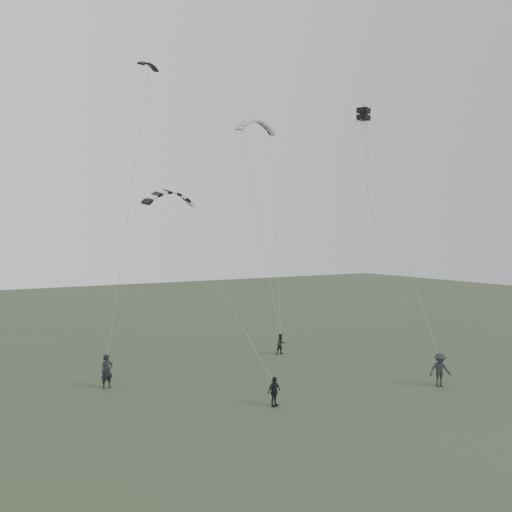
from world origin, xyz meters
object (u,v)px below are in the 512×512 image
kite_pale_large (257,121)px  kite_box (364,114)px  kite_dark_small (148,64)px  flyer_left (107,371)px  flyer_center (274,392)px  flyer_far (440,370)px  kite_striped (169,192)px  flyer_right (281,344)px

kite_pale_large → kite_box: size_ratio=5.01×
kite_dark_small → kite_box: size_ratio=2.11×
flyer_left → flyer_center: size_ratio=1.28×
flyer_far → kite_dark_small: kite_dark_small is taller
kite_pale_large → kite_dark_small: bearing=-159.4°
kite_box → kite_striped: bearing=139.8°
flyer_left → kite_pale_large: size_ratio=0.52×
flyer_left → flyer_far: flyer_far is taller
flyer_right → flyer_center: size_ratio=1.01×
flyer_center → kite_striped: (-2.88, 6.83, 10.36)m
kite_pale_large → kite_striped: 15.23m
flyer_right → flyer_far: 11.70m
flyer_far → kite_box: kite_box is taller
flyer_left → flyer_right: (12.92, 1.89, -0.20)m
flyer_center → kite_striped: bearing=97.5°
flyer_left → flyer_far: (16.34, -9.29, 0.00)m
kite_pale_large → kite_box: bearing=-90.2°
flyer_far → kite_dark_small: 25.27m
flyer_left → kite_dark_small: 18.73m
flyer_center → kite_pale_large: 24.30m
kite_dark_small → kite_pale_large: 12.33m
flyer_center → kite_box: 18.34m
kite_striped → kite_dark_small: bearing=89.1°
kite_striped → flyer_center: bearing=-73.8°
flyer_center → kite_dark_small: bearing=92.8°
flyer_left → kite_pale_large: bearing=15.4°
flyer_center → kite_pale_large: kite_pale_large is taller
flyer_far → kite_pale_large: 24.26m
flyer_right → kite_striped: kite_striped is taller
flyer_right → kite_striped: 14.16m
flyer_center → kite_box: (8.97, 3.45, 15.62)m
flyer_left → kite_dark_small: size_ratio=1.22×
flyer_far → kite_dark_small: size_ratio=1.23×
flyer_far → flyer_left: bearing=174.5°
kite_dark_small → kite_striped: (0.28, -2.77, -8.14)m
kite_striped → kite_box: 13.39m
flyer_right → kite_box: size_ratio=2.03×
flyer_far → kite_box: bearing=123.8°
kite_dark_small → kite_pale_large: bearing=-6.1°
flyer_far → kite_dark_small: (-13.05, 11.56, 18.29)m
flyer_center → kite_pale_large: size_ratio=0.40×
flyer_right → flyer_far: size_ratio=0.78×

